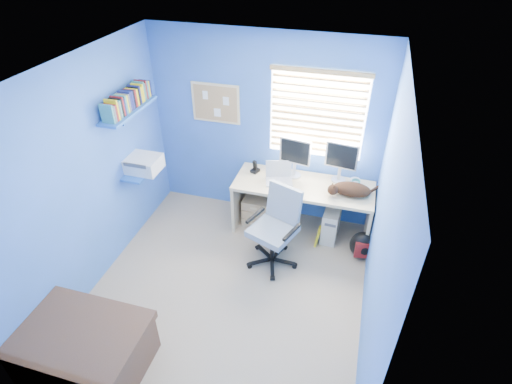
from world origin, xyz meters
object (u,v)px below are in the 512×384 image
(laptop, at_px, (279,174))
(tower_pc, at_px, (331,223))
(office_chair, at_px, (275,237))
(cat, at_px, (352,189))
(desk, at_px, (302,208))

(laptop, xyz_separation_m, tower_pc, (0.72, 0.01, -0.62))
(laptop, distance_m, office_chair, 0.80)
(cat, distance_m, tower_pc, 0.63)
(desk, height_order, laptop, laptop)
(desk, relative_size, tower_pc, 3.90)
(office_chair, bearing_deg, laptop, 99.98)
(desk, relative_size, office_chair, 1.75)
(cat, distance_m, office_chair, 1.09)
(laptop, relative_size, tower_pc, 0.73)
(laptop, height_order, office_chair, office_chair)
(tower_pc, bearing_deg, desk, -178.65)
(cat, height_order, office_chair, office_chair)
(laptop, height_order, cat, laptop)
(office_chair, bearing_deg, tower_pc, 46.59)
(office_chair, bearing_deg, desk, 72.73)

